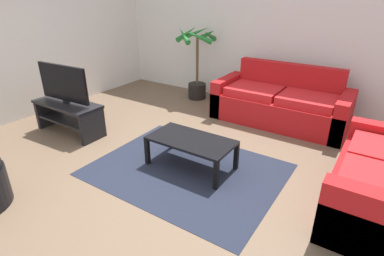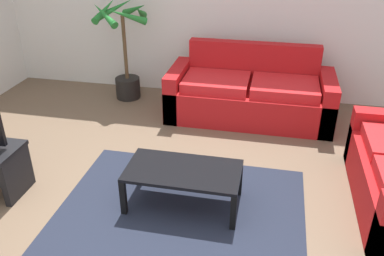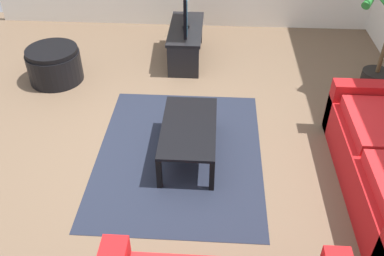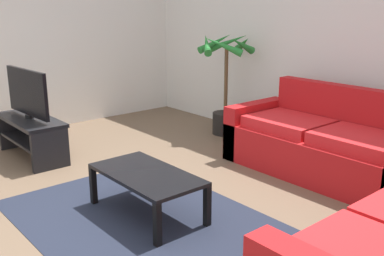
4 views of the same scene
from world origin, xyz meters
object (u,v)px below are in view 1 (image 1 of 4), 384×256
at_px(tv_stand, 69,113).
at_px(potted_palm, 197,66).
at_px(couch_main, 280,104).
at_px(tv, 63,83).
at_px(coffee_table, 191,143).

bearing_deg(tv_stand, potted_palm, 73.18).
xyz_separation_m(couch_main, tv, (-2.51, -2.14, 0.47)).
bearing_deg(couch_main, coffee_table, -102.32).
bearing_deg(coffee_table, couch_main, 77.68).
bearing_deg(tv, potted_palm, 73.16).
height_order(tv, coffee_table, tv).
bearing_deg(coffee_table, potted_palm, 121.11).
relative_size(tv, coffee_table, 0.91).
xyz_separation_m(tv, potted_palm, (0.73, 2.41, -0.12)).
distance_m(tv_stand, coffee_table, 2.08).
bearing_deg(tv, couch_main, 40.52).
bearing_deg(coffee_table, tv_stand, -175.04).
height_order(couch_main, potted_palm, potted_palm).
relative_size(couch_main, tv, 2.23).
xyz_separation_m(tv_stand, potted_palm, (0.73, 2.41, 0.34)).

